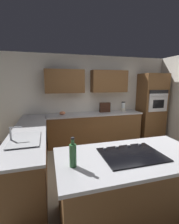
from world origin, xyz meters
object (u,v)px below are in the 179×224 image
at_px(oil_bottle, 73,155).
at_px(spice_rack, 105,107).
at_px(wall_oven, 151,106).
at_px(mixing_bowl, 62,113).
at_px(sink_unit, 24,139).
at_px(cooktop, 131,154).
at_px(blender, 123,107).

bearing_deg(oil_bottle, spice_rack, -117.30).
xyz_separation_m(wall_oven, mixing_bowl, (2.90, -0.05, -0.09)).
relative_size(sink_unit, oil_bottle, 2.11).
relative_size(cooktop, mixing_bowl, 4.36).
bearing_deg(sink_unit, spice_rack, -138.24).
bearing_deg(wall_oven, oil_bottle, 41.91).
bearing_deg(blender, cooktop, 64.35).
relative_size(blender, oil_bottle, 0.93).
distance_m(wall_oven, cooktop, 3.53).
relative_size(cooktop, spice_rack, 2.35).
xyz_separation_m(blender, mixing_bowl, (1.90, 0.00, -0.08)).
relative_size(wall_oven, sink_unit, 2.97).
relative_size(mixing_bowl, spice_rack, 0.54).
height_order(cooktop, blender, blender).
bearing_deg(oil_bottle, mixing_bowl, -93.31).
distance_m(wall_oven, mixing_bowl, 2.90).
xyz_separation_m(spice_rack, oil_bottle, (1.46, 2.83, -0.01)).
bearing_deg(wall_oven, mixing_bowl, -0.89).
xyz_separation_m(wall_oven, spice_rack, (1.60, -0.08, 0.01)).
relative_size(sink_unit, mixing_bowl, 4.02).
bearing_deg(wall_oven, blender, -2.59).
relative_size(sink_unit, spice_rack, 2.16).
height_order(mixing_bowl, spice_rack, spice_rack).
xyz_separation_m(cooktop, oil_bottle, (0.76, 0.08, 0.13)).
bearing_deg(spice_rack, oil_bottle, 62.70).
xyz_separation_m(sink_unit, cooktop, (-1.37, 0.90, -0.01)).
bearing_deg(oil_bottle, cooktop, -174.34).
height_order(cooktop, mixing_bowl, mixing_bowl).
bearing_deg(spice_rack, mixing_bowl, 1.71).
height_order(mixing_bowl, oil_bottle, oil_bottle).
distance_m(cooktop, mixing_bowl, 2.78).
distance_m(spice_rack, oil_bottle, 3.19).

